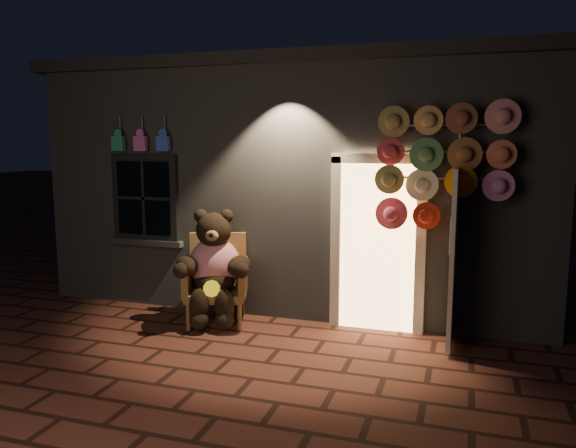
% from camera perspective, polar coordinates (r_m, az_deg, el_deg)
% --- Properties ---
extents(ground, '(60.00, 60.00, 0.00)m').
position_cam_1_polar(ground, '(6.30, -5.89, -13.41)').
color(ground, '#502A1E').
rests_on(ground, ground).
extents(shop_building, '(7.30, 5.95, 3.51)m').
position_cam_1_polar(shop_building, '(9.65, 3.58, 4.87)').
color(shop_building, slate).
rests_on(shop_building, ground).
extents(wicker_armchair, '(0.95, 0.91, 1.13)m').
position_cam_1_polar(wicker_armchair, '(7.38, -7.25, -5.51)').
color(wicker_armchair, olive).
rests_on(wicker_armchair, ground).
extents(teddy_bear, '(1.00, 0.93, 1.45)m').
position_cam_1_polar(teddy_bear, '(7.20, -7.54, -4.33)').
color(teddy_bear, red).
rests_on(teddy_bear, ground).
extents(hat_rack, '(1.55, 0.22, 2.74)m').
position_cam_1_polar(hat_rack, '(6.63, 15.09, 6.07)').
color(hat_rack, '#59595E').
rests_on(hat_rack, ground).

